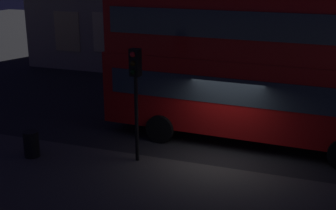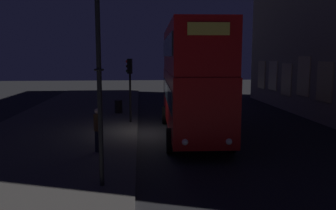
{
  "view_description": "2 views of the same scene",
  "coord_description": "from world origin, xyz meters",
  "views": [
    {
      "loc": [
        3.16,
        -13.61,
        6.3
      ],
      "look_at": [
        -2.03,
        0.7,
        1.54
      ],
      "focal_mm": 49.04,
      "sensor_mm": 36.0,
      "label": 1
    },
    {
      "loc": [
        17.61,
        -0.45,
        3.93
      ],
      "look_at": [
        -0.17,
        0.98,
        1.42
      ],
      "focal_mm": 37.18,
      "sensor_mm": 36.0,
      "label": 2
    }
  ],
  "objects": [
    {
      "name": "litter_bin",
      "position": [
        -5.88,
        -1.93,
        0.56
      ],
      "size": [
        0.51,
        0.51,
        0.87
      ],
      "primitive_type": "cylinder",
      "color": "black",
      "rests_on": "sidewalk_slab"
    },
    {
      "name": "double_decker_bus",
      "position": [
        0.42,
        2.12,
        3.0
      ],
      "size": [
        10.43,
        3.06,
        5.37
      ],
      "rotation": [
        0.0,
        0.0,
        -0.04
      ],
      "color": "#B20F0F",
      "rests_on": "ground"
    },
    {
      "name": "ground_plane",
      "position": [
        0.0,
        0.0,
        0.0
      ],
      "size": [
        80.0,
        80.0,
        0.0
      ],
      "primitive_type": "plane",
      "color": "#232326"
    },
    {
      "name": "traffic_light_near_kerb",
      "position": [
        -2.47,
        -1.05,
        2.77
      ],
      "size": [
        0.35,
        0.38,
        3.67
      ],
      "rotation": [
        0.0,
        0.0,
        -0.13
      ],
      "color": "black",
      "rests_on": "sidewalk_slab"
    }
  ]
}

